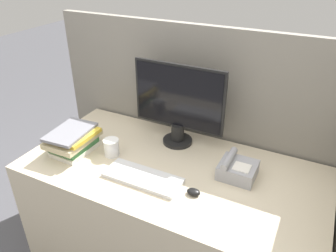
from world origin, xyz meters
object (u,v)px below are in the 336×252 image
at_px(coffee_cup, 112,147).
at_px(desk_telephone, 237,169).
at_px(book_stack, 74,140).
at_px(mouse, 194,192).
at_px(keyboard, 143,177).
at_px(monitor, 178,105).

distance_m(coffee_cup, desk_telephone, 0.69).
height_order(book_stack, desk_telephone, book_stack).
relative_size(mouse, book_stack, 0.22).
distance_m(keyboard, coffee_cup, 0.29).
bearing_deg(desk_telephone, keyboard, -149.90).
height_order(keyboard, mouse, mouse).
height_order(mouse, book_stack, book_stack).
relative_size(keyboard, book_stack, 1.35).
height_order(keyboard, book_stack, book_stack).
bearing_deg(coffee_cup, book_stack, -164.31).
bearing_deg(mouse, desk_telephone, 58.92).
xyz_separation_m(keyboard, mouse, (0.27, 0.01, 0.00)).
bearing_deg(keyboard, coffee_cup, 157.72).
distance_m(book_stack, desk_telephone, 0.91).
bearing_deg(keyboard, mouse, 1.71).
height_order(keyboard, coffee_cup, coffee_cup).
xyz_separation_m(monitor, coffee_cup, (-0.27, -0.29, -0.19)).
xyz_separation_m(book_stack, desk_telephone, (0.89, 0.19, -0.03)).
xyz_separation_m(monitor, mouse, (0.27, -0.39, -0.23)).
bearing_deg(book_stack, mouse, -3.02).
xyz_separation_m(monitor, book_stack, (-0.48, -0.35, -0.17)).
bearing_deg(mouse, keyboard, -178.29).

